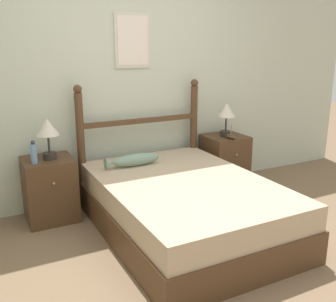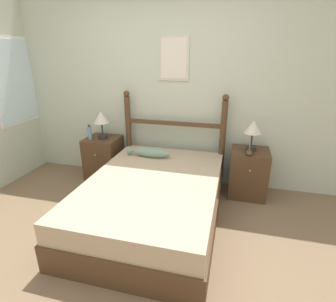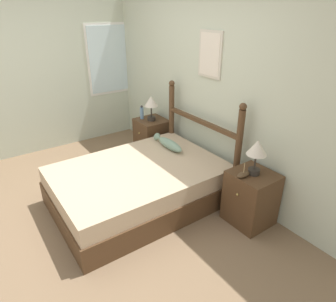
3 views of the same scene
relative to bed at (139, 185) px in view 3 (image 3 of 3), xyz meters
The scene contains 12 objects.
ground_plane 0.68m from the bed, 104.24° to the right, with size 16.00×16.00×0.00m, color #7A6047.
wall_back 1.53m from the bed, 98.01° to the left, with size 6.40×0.08×2.55m.
wall_left 2.58m from the bed, 165.50° to the right, with size 0.08×6.40×2.55m.
bed is the anchor object (origin of this frame).
headboard 1.06m from the bed, 90.00° to the left, with size 1.41×0.08×1.28m.
nightstand_left 1.32m from the bed, 140.87° to the left, with size 0.46×0.46×0.62m.
nightstand_right 1.32m from the bed, 39.13° to the left, with size 0.46×0.46×0.62m.
table_lamp_left 1.44m from the bed, 140.72° to the left, with size 0.21×0.21×0.39m.
table_lamp_right 1.46m from the bed, 39.01° to the left, with size 0.21×0.21×0.39m.
bottle 1.45m from the bed, 147.41° to the left, with size 0.06×0.06×0.22m.
model_boat 1.28m from the bed, 34.77° to the left, with size 0.08×0.17×0.16m.
fish_pillow 0.72m from the bed, 111.53° to the left, with size 0.57×0.13×0.12m.
Camera 3 is at (2.90, -0.87, 2.22)m, focal length 32.00 mm.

